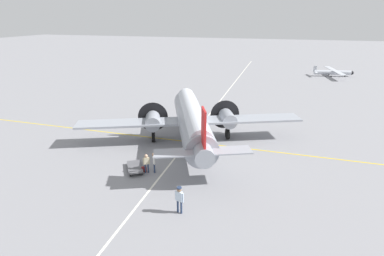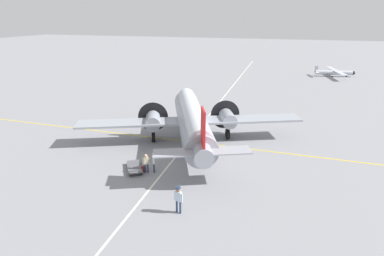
{
  "view_description": "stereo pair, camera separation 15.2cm",
  "coord_description": "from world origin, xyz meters",
  "px_view_note": "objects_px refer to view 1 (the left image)",
  "views": [
    {
      "loc": [
        7.71,
        -25.86,
        11.85
      ],
      "look_at": [
        0.0,
        0.0,
        1.72
      ],
      "focal_mm": 28.0,
      "sensor_mm": 36.0,
      "label": 1
    },
    {
      "loc": [
        7.85,
        -25.82,
        11.85
      ],
      "look_at": [
        0.0,
        0.0,
        1.72
      ],
      "focal_mm": 28.0,
      "sensor_mm": 36.0,
      "label": 2
    }
  ],
  "objects_px": {
    "ramp_agent": "(154,160)",
    "baggage_cart": "(135,167)",
    "crew_foreground": "(179,197)",
    "suitcase_near_door": "(144,169)",
    "light_aircraft_distant": "(334,72)",
    "airliner_main": "(192,118)",
    "passenger_boarding": "(146,162)"
  },
  "relations": [
    {
      "from": "passenger_boarding",
      "to": "light_aircraft_distant",
      "type": "distance_m",
      "value": 52.86
    },
    {
      "from": "light_aircraft_distant",
      "to": "suitcase_near_door",
      "type": "bearing_deg",
      "value": -122.59
    },
    {
      "from": "suitcase_near_door",
      "to": "light_aircraft_distant",
      "type": "relative_size",
      "value": 0.04
    },
    {
      "from": "ramp_agent",
      "to": "airliner_main",
      "type": "bearing_deg",
      "value": -35.56
    },
    {
      "from": "suitcase_near_door",
      "to": "ramp_agent",
      "type": "bearing_deg",
      "value": 15.69
    },
    {
      "from": "ramp_agent",
      "to": "baggage_cart",
      "type": "xyz_separation_m",
      "value": [
        -1.64,
        -0.19,
        -0.77
      ]
    },
    {
      "from": "baggage_cart",
      "to": "light_aircraft_distant",
      "type": "height_order",
      "value": "light_aircraft_distant"
    },
    {
      "from": "passenger_boarding",
      "to": "ramp_agent",
      "type": "relative_size",
      "value": 0.95
    },
    {
      "from": "passenger_boarding",
      "to": "ramp_agent",
      "type": "height_order",
      "value": "ramp_agent"
    },
    {
      "from": "baggage_cart",
      "to": "light_aircraft_distant",
      "type": "distance_m",
      "value": 53.21
    },
    {
      "from": "suitcase_near_door",
      "to": "baggage_cart",
      "type": "bearing_deg",
      "value": 177.71
    },
    {
      "from": "airliner_main",
      "to": "suitcase_near_door",
      "type": "relative_size",
      "value": 44.57
    },
    {
      "from": "ramp_agent",
      "to": "baggage_cart",
      "type": "height_order",
      "value": "ramp_agent"
    },
    {
      "from": "light_aircraft_distant",
      "to": "ramp_agent",
      "type": "bearing_deg",
      "value": -121.87
    },
    {
      "from": "ramp_agent",
      "to": "suitcase_near_door",
      "type": "xyz_separation_m",
      "value": [
        -0.81,
        -0.23,
        -0.83
      ]
    },
    {
      "from": "airliner_main",
      "to": "light_aircraft_distant",
      "type": "bearing_deg",
      "value": -46.3
    },
    {
      "from": "passenger_boarding",
      "to": "airliner_main",
      "type": "bearing_deg",
      "value": 45.46
    },
    {
      "from": "passenger_boarding",
      "to": "ramp_agent",
      "type": "xyz_separation_m",
      "value": [
        0.54,
        0.28,
        0.05
      ]
    },
    {
      "from": "suitcase_near_door",
      "to": "baggage_cart",
      "type": "distance_m",
      "value": 0.83
    },
    {
      "from": "crew_foreground",
      "to": "suitcase_near_door",
      "type": "distance_m",
      "value": 6.26
    },
    {
      "from": "baggage_cart",
      "to": "light_aircraft_distant",
      "type": "bearing_deg",
      "value": -55.23
    },
    {
      "from": "airliner_main",
      "to": "ramp_agent",
      "type": "relative_size",
      "value": 12.48
    },
    {
      "from": "airliner_main",
      "to": "light_aircraft_distant",
      "type": "relative_size",
      "value": 1.93
    },
    {
      "from": "airliner_main",
      "to": "ramp_agent",
      "type": "height_order",
      "value": "airliner_main"
    },
    {
      "from": "crew_foreground",
      "to": "light_aircraft_distant",
      "type": "distance_m",
      "value": 55.43
    },
    {
      "from": "crew_foreground",
      "to": "suitcase_near_door",
      "type": "bearing_deg",
      "value": 150.42
    },
    {
      "from": "light_aircraft_distant",
      "to": "baggage_cart",
      "type": "bearing_deg",
      "value": -123.43
    },
    {
      "from": "suitcase_near_door",
      "to": "baggage_cart",
      "type": "xyz_separation_m",
      "value": [
        -0.83,
        0.03,
        0.06
      ]
    },
    {
      "from": "light_aircraft_distant",
      "to": "airliner_main",
      "type": "bearing_deg",
      "value": -123.62
    },
    {
      "from": "suitcase_near_door",
      "to": "light_aircraft_distant",
      "type": "bearing_deg",
      "value": 67.38
    },
    {
      "from": "crew_foreground",
      "to": "baggage_cart",
      "type": "xyz_separation_m",
      "value": [
        -5.31,
        4.29,
        -0.9
      ]
    },
    {
      "from": "crew_foreground",
      "to": "light_aircraft_distant",
      "type": "bearing_deg",
      "value": 87.33
    }
  ]
}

